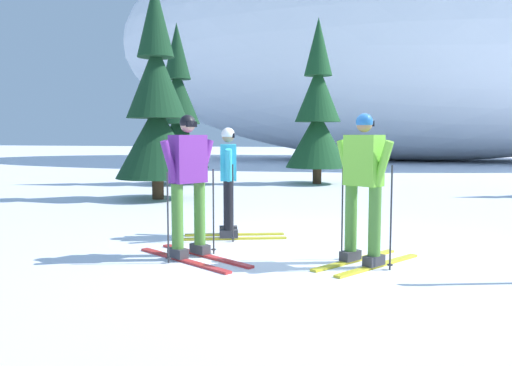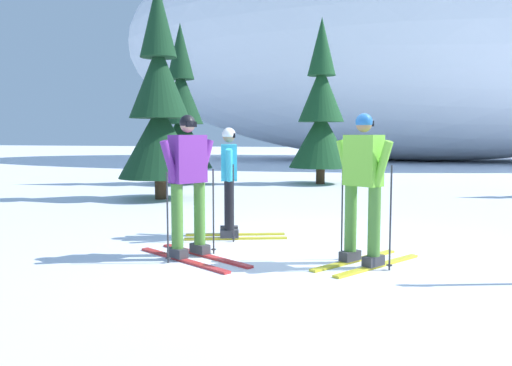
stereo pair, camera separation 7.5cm
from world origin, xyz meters
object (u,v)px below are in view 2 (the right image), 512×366
object	(u,v)px
pine_tree_far_left	(181,117)
skier_cyan_jacket	(229,180)
skier_lime_jacket	(363,185)
skier_purple_jacket	(189,182)
pine_tree_center_left	(159,109)
pine_tree_center_right	(321,115)

from	to	relation	value
pine_tree_far_left	skier_cyan_jacket	bearing A→B (deg)	-62.96
skier_lime_jacket	pine_tree_far_left	size ratio (longest dim) A/B	0.36
skier_cyan_jacket	skier_purple_jacket	world-z (taller)	skier_purple_jacket
skier_cyan_jacket	pine_tree_center_left	bearing A→B (deg)	126.23
skier_lime_jacket	skier_cyan_jacket	size ratio (longest dim) A/B	1.09
skier_cyan_jacket	skier_purple_jacket	size ratio (longest dim) A/B	0.92
skier_cyan_jacket	pine_tree_center_right	size ratio (longest dim) A/B	0.32
skier_cyan_jacket	pine_tree_center_right	bearing A→B (deg)	88.81
skier_lime_jacket	skier_purple_jacket	xyz separation A→B (m)	(-2.21, -0.14, -0.01)
pine_tree_far_left	pine_tree_center_right	size ratio (longest dim) A/B	0.97
skier_cyan_jacket	pine_tree_far_left	size ratio (longest dim) A/B	0.33
skier_lime_jacket	pine_tree_center_right	size ratio (longest dim) A/B	0.35
pine_tree_far_left	pine_tree_center_left	xyz separation A→B (m)	(1.05, -3.92, 0.07)
pine_tree_center_left	skier_cyan_jacket	bearing A→B (deg)	-53.77
skier_purple_jacket	pine_tree_center_right	distance (m)	10.82
skier_cyan_jacket	pine_tree_center_left	world-z (taller)	pine_tree_center_left
skier_lime_jacket	skier_cyan_jacket	distance (m)	2.46
pine_tree_center_left	pine_tree_center_right	xyz separation A→B (m)	(3.33, 5.05, 0.01)
skier_purple_jacket	pine_tree_center_left	size ratio (longest dim) A/B	0.35
pine_tree_far_left	pine_tree_center_left	size ratio (longest dim) A/B	0.97
skier_purple_jacket	skier_lime_jacket	bearing A→B (deg)	3.73
pine_tree_center_right	skier_cyan_jacket	bearing A→B (deg)	-91.19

